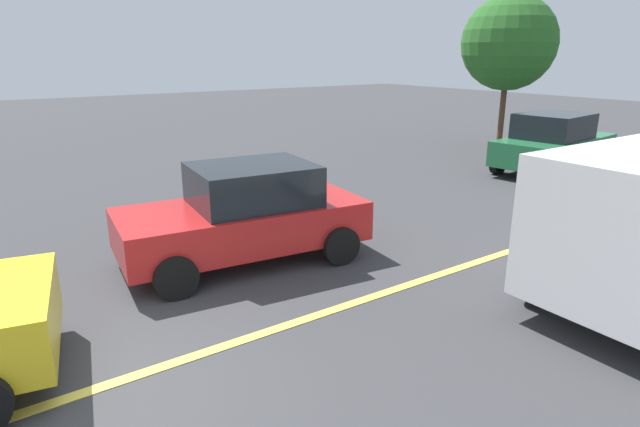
# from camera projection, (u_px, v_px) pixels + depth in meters

# --- Properties ---
(ground_plane) EXTENTS (80.00, 80.00, 0.00)m
(ground_plane) POSITION_uv_depth(u_px,v_px,m) (81.00, 394.00, 5.43)
(ground_plane) COLOR #38383A
(lane_marking_centre) EXTENTS (28.00, 0.16, 0.01)m
(lane_marking_centre) POSITION_uv_depth(u_px,v_px,m) (320.00, 314.00, 7.07)
(lane_marking_centre) COLOR #E0D14C
(car_red_near_curb) EXTENTS (4.16, 2.36, 1.63)m
(car_red_near_curb) POSITION_uv_depth(u_px,v_px,m) (246.00, 214.00, 8.71)
(car_red_near_curb) COLOR red
(car_red_near_curb) RESTS_ON ground_plane
(car_green_crossing) EXTENTS (4.38, 2.48, 1.71)m
(car_green_crossing) POSITION_uv_depth(u_px,v_px,m) (554.00, 143.00, 15.24)
(car_green_crossing) COLOR #236B3D
(car_green_crossing) RESTS_ON ground_plane
(tree_left_verge) EXTENTS (3.26, 3.26, 5.31)m
(tree_left_verge) POSITION_uv_depth(u_px,v_px,m) (509.00, 43.00, 18.37)
(tree_left_verge) COLOR #513823
(tree_left_verge) RESTS_ON ground_plane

